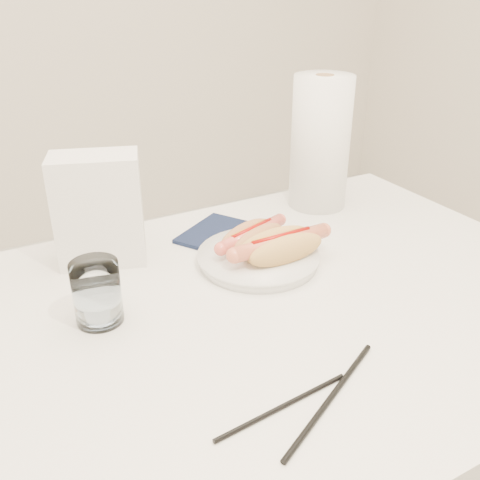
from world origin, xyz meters
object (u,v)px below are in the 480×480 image
plate (258,259)px  paper_towel_roll (320,143)px  hotdog_left (252,237)px  hotdog_right (281,246)px  table (251,335)px  napkin_box (99,210)px  water_glass (97,293)px

plate → paper_towel_roll: paper_towel_roll is taller
paper_towel_roll → hotdog_left: bearing=-150.5°
plate → paper_towel_roll: (0.26, 0.18, 0.14)m
plate → hotdog_left: size_ratio=1.30×
hotdog_left → hotdog_right: size_ratio=0.86×
table → hotdog_left: 0.20m
table → napkin_box: 0.36m
hotdog_right → paper_towel_roll: paper_towel_roll is taller
hotdog_left → water_glass: (-0.32, -0.07, 0.01)m
water_glass → hotdog_left: bearing=12.7°
table → hotdog_left: bearing=59.6°
water_glass → napkin_box: (0.06, 0.19, 0.05)m
hotdog_right → water_glass: (-0.34, -0.01, 0.01)m
water_glass → napkin_box: napkin_box is taller
napkin_box → hotdog_left: bearing=-6.3°
paper_towel_roll → plate: bearing=-145.8°
hotdog_left → napkin_box: size_ratio=0.81×
plate → hotdog_right: size_ratio=1.12×
hotdog_right → napkin_box: bearing=144.4°
table → hotdog_right: bearing=37.4°
plate → paper_towel_roll: size_ratio=0.75×
napkin_box → plate: bearing=-12.5°
napkin_box → table: bearing=-39.5°
hotdog_left → table: bearing=-139.3°
table → plate: bearing=54.6°
napkin_box → hotdog_right: bearing=-14.7°
hotdog_right → paper_towel_roll: 0.33m
plate → water_glass: bearing=-173.0°
table → water_glass: bearing=160.9°
napkin_box → paper_towel_roll: bearing=22.2°
hotdog_right → water_glass: bearing=179.3°
hotdog_left → hotdog_right: hotdog_right is taller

